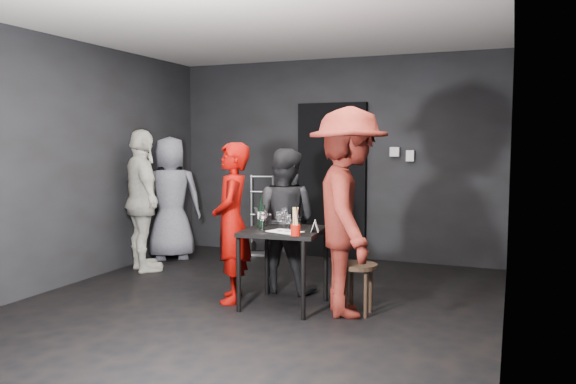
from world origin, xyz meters
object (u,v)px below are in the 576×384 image
at_px(stool, 359,274).
at_px(woman_black, 284,220).
at_px(man_maroon, 348,185).
at_px(bystander_grey, 171,192).
at_px(breadstick_cup, 296,222).
at_px(hand_truck, 261,239).
at_px(tasting_table, 284,239).
at_px(bystander_cream, 142,190).
at_px(wine_bottle, 261,215).
at_px(server_red, 232,219).

height_order(stool, woman_black, woman_black).
height_order(stool, man_maroon, man_maroon).
distance_m(stool, bystander_grey, 3.36).
relative_size(woman_black, man_maroon, 0.64).
xyz_separation_m(woman_black, breadstick_cup, (0.46, -0.84, 0.11)).
height_order(hand_truck, man_maroon, man_maroon).
height_order(tasting_table, stool, tasting_table).
distance_m(bystander_cream, bystander_grey, 0.75).
height_order(hand_truck, stool, hand_truck).
height_order(man_maroon, bystander_grey, man_maroon).
relative_size(tasting_table, wine_bottle, 2.51).
bearing_deg(bystander_cream, tasting_table, -160.34).
relative_size(tasting_table, bystander_grey, 0.41).
bearing_deg(wine_bottle, bystander_cream, 160.06).
xyz_separation_m(wine_bottle, breadstick_cup, (0.50, -0.36, 0.01)).
relative_size(bystander_grey, breadstick_cup, 6.67).
height_order(woman_black, bystander_cream, bystander_cream).
bearing_deg(wine_bottle, server_red, -167.45).
bearing_deg(hand_truck, stool, -64.06).
distance_m(bystander_cream, breadstick_cup, 2.63).
height_order(stool, wine_bottle, wine_bottle).
xyz_separation_m(woman_black, man_maroon, (0.85, -0.53, 0.43)).
bearing_deg(breadstick_cup, tasting_table, 128.02).
bearing_deg(stool, wine_bottle, 178.35).
bearing_deg(breadstick_cup, bystander_grey, 144.30).
xyz_separation_m(hand_truck, woman_black, (1.05, -1.71, 0.55)).
bearing_deg(bystander_grey, bystander_cream, 62.12).
bearing_deg(server_red, stool, 68.47).
xyz_separation_m(woman_black, bystander_grey, (-2.04, 0.95, 0.15)).
distance_m(hand_truck, breadstick_cup, 3.03).
xyz_separation_m(tasting_table, breadstick_cup, (0.24, -0.31, 0.22)).
bearing_deg(server_red, bystander_cream, -138.25).
xyz_separation_m(tasting_table, woman_black, (-0.21, 0.53, 0.11)).
relative_size(hand_truck, stool, 2.36).
bearing_deg(breadstick_cup, hand_truck, 120.55).
xyz_separation_m(server_red, man_maroon, (1.18, 0.00, 0.36)).
relative_size(tasting_table, woman_black, 0.49).
xyz_separation_m(hand_truck, breadstick_cup, (1.50, -2.55, 0.67)).
distance_m(server_red, bystander_grey, 2.26).
relative_size(server_red, breadstick_cup, 6.06).
bearing_deg(tasting_table, man_maroon, -0.55).
bearing_deg(tasting_table, woman_black, 112.01).
relative_size(hand_truck, tasting_table, 1.48).
height_order(bystander_cream, wine_bottle, bystander_cream).
relative_size(tasting_table, breadstick_cup, 2.76).
distance_m(server_red, man_maroon, 1.24).
distance_m(man_maroon, wine_bottle, 0.95).
bearing_deg(breadstick_cup, stool, 34.46).
bearing_deg(bystander_cream, hand_truck, -82.49).
bearing_deg(breadstick_cup, woman_black, 118.54).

